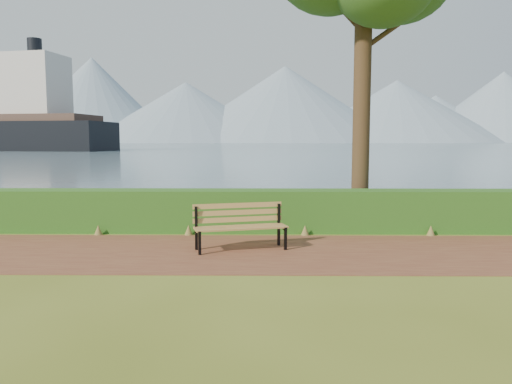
{
  "coord_description": "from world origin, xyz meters",
  "views": [
    {
      "loc": [
        0.59,
        -9.32,
        2.21
      ],
      "look_at": [
        0.47,
        1.2,
        1.1
      ],
      "focal_mm": 35.0,
      "sensor_mm": 36.0,
      "label": 1
    }
  ],
  "objects": [
    {
      "name": "ground",
      "position": [
        0.0,
        0.0,
        0.0
      ],
      "size": [
        140.0,
        140.0,
        0.0
      ],
      "primitive_type": "plane",
      "color": "#505B1A",
      "rests_on": "ground"
    },
    {
      "name": "path",
      "position": [
        0.0,
        0.3,
        0.01
      ],
      "size": [
        40.0,
        3.4,
        0.01
      ],
      "primitive_type": "cube",
      "color": "#5C2D1F",
      "rests_on": "ground"
    },
    {
      "name": "hedge",
      "position": [
        0.0,
        2.6,
        0.5
      ],
      "size": [
        32.0,
        0.85,
        1.0
      ],
      "primitive_type": "cube",
      "color": "#1E4915",
      "rests_on": "ground"
    },
    {
      "name": "water",
      "position": [
        0.0,
        260.0,
        0.01
      ],
      "size": [
        700.0,
        510.0,
        0.0
      ],
      "primitive_type": "cube",
      "color": "#466471",
      "rests_on": "ground"
    },
    {
      "name": "mountains",
      "position": [
        -9.17,
        406.05,
        27.7
      ],
      "size": [
        585.0,
        190.0,
        70.0
      ],
      "color": "gray",
      "rests_on": "ground"
    },
    {
      "name": "bench",
      "position": [
        0.15,
        0.58,
        0.53
      ],
      "size": [
        1.92,
        1.01,
        0.93
      ],
      "rotation": [
        0.0,
        0.0,
        0.27
      ],
      "color": "black",
      "rests_on": "ground"
    }
  ]
}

